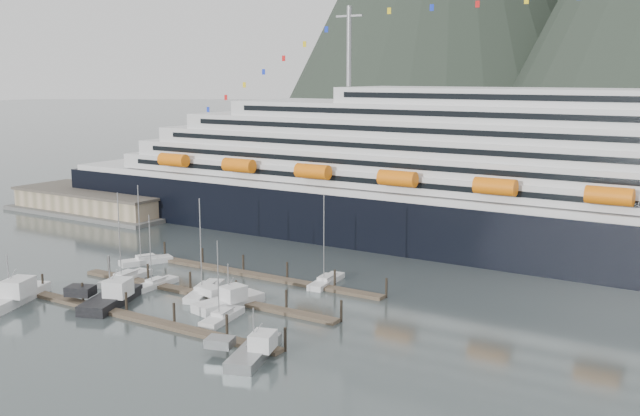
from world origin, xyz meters
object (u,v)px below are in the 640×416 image
at_px(warehouse, 98,203).
at_px(trawler_e, 228,301).
at_px(trawler_d, 253,350).
at_px(sailboat_b, 126,279).
at_px(sailboat_g, 326,282).
at_px(cruise_ship, 539,191).
at_px(trawler_a, 9,297).
at_px(trawler_b, 110,298).
at_px(sailboat_c, 156,284).
at_px(sailboat_a, 146,261).
at_px(sailboat_d, 205,291).
at_px(sailboat_h, 222,318).

distance_m(warehouse, trawler_e, 84.65).
bearing_deg(trawler_d, sailboat_b, 50.26).
distance_m(sailboat_b, sailboat_g, 32.21).
height_order(cruise_ship, trawler_e, cruise_ship).
height_order(sailboat_b, trawler_a, sailboat_b).
bearing_deg(trawler_b, trawler_d, -120.21).
distance_m(warehouse, trawler_b, 77.02).
relative_size(sailboat_c, sailboat_g, 0.81).
distance_m(sailboat_c, trawler_a, 21.19).
height_order(sailboat_b, trawler_d, sailboat_b).
height_order(cruise_ship, sailboat_g, cruise_ship).
height_order(sailboat_a, sailboat_b, sailboat_b).
height_order(warehouse, trawler_e, trawler_e).
xyz_separation_m(trawler_b, trawler_d, (29.89, -5.09, -0.13)).
height_order(warehouse, trawler_d, trawler_d).
relative_size(sailboat_d, trawler_e, 1.36).
xyz_separation_m(trawler_a, trawler_e, (27.54, 16.03, -0.11)).
relative_size(warehouse, sailboat_b, 3.06).
height_order(sailboat_g, trawler_a, sailboat_g).
distance_m(sailboat_b, trawler_b, 12.35).
distance_m(sailboat_b, trawler_a, 18.26).
height_order(trawler_a, trawler_b, trawler_a).
distance_m(sailboat_d, trawler_e, 7.60).
distance_m(warehouse, sailboat_d, 77.12).
relative_size(sailboat_b, trawler_a, 0.98).
height_order(sailboat_a, sailboat_c, sailboat_a).
xyz_separation_m(sailboat_a, sailboat_d, (20.99, -8.46, -0.01)).
bearing_deg(sailboat_a, warehouse, 82.99).
relative_size(warehouse, sailboat_d, 3.00).
height_order(sailboat_d, trawler_d, sailboat_d).
height_order(sailboat_b, trawler_b, sailboat_b).
xyz_separation_m(sailboat_a, trawler_a, (0.44, -27.43, 0.57)).
xyz_separation_m(sailboat_g, trawler_e, (-5.57, -17.50, 0.48)).
height_order(sailboat_b, sailboat_c, sailboat_b).
bearing_deg(sailboat_g, sailboat_d, 131.29).
relative_size(sailboat_b, trawler_e, 1.34).
bearing_deg(sailboat_b, cruise_ship, -50.87).
bearing_deg(trawler_a, sailboat_d, -68.30).
xyz_separation_m(warehouse, sailboat_g, (79.60, -23.53, -1.83)).
relative_size(cruise_ship, sailboat_b, 13.96).
xyz_separation_m(sailboat_d, trawler_e, (7.00, -2.94, 0.47)).
height_order(cruise_ship, warehouse, cruise_ship).
bearing_deg(sailboat_c, trawler_b, -174.30).
bearing_deg(sailboat_g, trawler_e, 154.43).
xyz_separation_m(sailboat_g, trawler_b, (-20.57, -25.92, 0.58)).
height_order(sailboat_h, trawler_a, sailboat_h).
bearing_deg(sailboat_b, trawler_b, -150.37).
relative_size(warehouse, trawler_b, 3.51).
xyz_separation_m(trawler_b, trawler_e, (14.99, 8.42, -0.10)).
bearing_deg(sailboat_a, trawler_d, -94.40).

